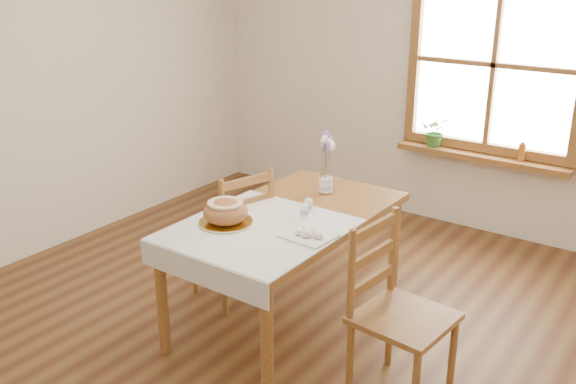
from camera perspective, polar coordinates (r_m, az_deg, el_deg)
name	(u,v)px	position (r m, az deg, el deg)	size (l,w,h in m)	color
ground	(260,339)	(4.15, -2.47, -12.94)	(5.00, 5.00, 0.00)	brown
room_walls	(256,67)	(3.52, -2.89, 11.02)	(4.60, 5.10, 2.65)	beige
window	(495,65)	(5.51, 17.89, 10.73)	(1.46, 0.08, 1.46)	olive
window_sill	(482,157)	(5.61, 16.85, 3.00)	(1.46, 0.20, 0.05)	olive
dining_table	(288,227)	(4.04, 0.00, -3.13)	(0.90, 1.60, 0.75)	olive
table_linen	(258,230)	(3.79, -2.67, -3.36)	(0.91, 0.99, 0.01)	silver
chair_left	(231,233)	(4.43, -5.07, -3.63)	(0.45, 0.47, 0.97)	olive
chair_right	(404,316)	(3.48, 10.31, -10.75)	(0.46, 0.49, 0.99)	olive
bread_plate	(226,222)	(3.86, -5.54, -2.71)	(0.31, 0.31, 0.02)	white
bread_loaf	(225,210)	(3.83, -5.58, -1.58)	(0.27, 0.27, 0.15)	brown
egg_napkin	(308,236)	(3.68, 1.80, -3.89)	(0.28, 0.24, 0.01)	silver
eggs	(308,231)	(3.66, 1.80, -3.46)	(0.22, 0.20, 0.05)	white
salt_shaker	(308,205)	(4.01, 1.83, -1.16)	(0.05, 0.05, 0.10)	white
pepper_shaker	(304,211)	(3.91, 1.45, -1.67)	(0.05, 0.05, 0.10)	white
flower_vase	(326,186)	(4.37, 3.35, 0.57)	(0.09, 0.09, 0.10)	white
lavender_bouquet	(326,157)	(4.31, 3.41, 3.13)	(0.16, 0.16, 0.31)	#775DA5
potted_plant	(435,135)	(5.72, 12.98, 4.98)	(0.23, 0.26, 0.20)	#38742E
amber_bottle	(522,151)	(5.50, 20.07, 3.42)	(0.06, 0.06, 0.16)	#A95C1F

